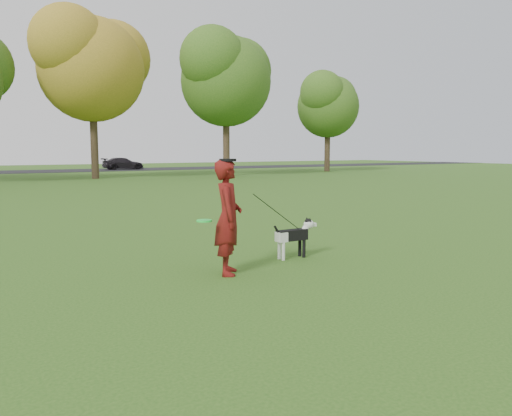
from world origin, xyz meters
TOP-DOWN VIEW (x-y plane):
  - ground at (0.00, 0.00)m, footprint 120.00×120.00m
  - road at (0.00, 40.00)m, footprint 120.00×7.00m
  - man at (-0.42, -0.48)m, footprint 0.68×0.78m
  - dog at (1.15, -0.07)m, footprint 0.94×0.19m
  - car_right at (9.81, 40.00)m, footprint 3.94×1.74m
  - man_held_items at (0.63, -0.30)m, footprint 2.25×0.57m

SIDE VIEW (x-z plane):
  - ground at x=0.00m, z-range 0.00..0.00m
  - road at x=0.00m, z-range 0.00..0.02m
  - dog at x=1.15m, z-range 0.08..0.79m
  - car_right at x=9.81m, z-range 0.02..1.14m
  - man_held_items at x=0.63m, z-range 0.20..1.52m
  - man at x=-0.42m, z-range 0.00..1.78m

